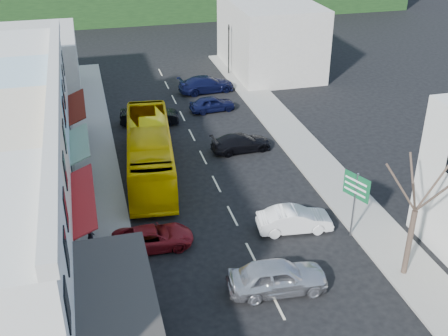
{
  "coord_description": "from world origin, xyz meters",
  "views": [
    {
      "loc": [
        -7.57,
        -23.21,
        18.12
      ],
      "look_at": [
        0.0,
        6.0,
        2.2
      ],
      "focal_mm": 45.0,
      "sensor_mm": 36.0,
      "label": 1
    }
  ],
  "objects_px": {
    "direction_sign": "(354,205)",
    "car_silver": "(278,279)",
    "car_red": "(153,236)",
    "pedestrian_left": "(91,239)",
    "traffic_signal": "(229,50)",
    "bus": "(150,153)",
    "car_white": "(294,220)",
    "street_tree": "(415,211)"
  },
  "relations": [
    {
      "from": "car_white",
      "to": "street_tree",
      "type": "xyz_separation_m",
      "value": [
        3.96,
        -5.17,
        3.12
      ]
    },
    {
      "from": "car_silver",
      "to": "car_red",
      "type": "xyz_separation_m",
      "value": [
        -5.34,
        5.1,
        0.0
      ]
    },
    {
      "from": "pedestrian_left",
      "to": "car_white",
      "type": "bearing_deg",
      "value": -108.52
    },
    {
      "from": "car_silver",
      "to": "traffic_signal",
      "type": "distance_m",
      "value": 33.3
    },
    {
      "from": "car_silver",
      "to": "pedestrian_left",
      "type": "distance_m",
      "value": 10.09
    },
    {
      "from": "direction_sign",
      "to": "bus",
      "type": "bearing_deg",
      "value": 112.03
    },
    {
      "from": "pedestrian_left",
      "to": "traffic_signal",
      "type": "height_order",
      "value": "traffic_signal"
    },
    {
      "from": "pedestrian_left",
      "to": "direction_sign",
      "type": "distance_m",
      "value": 14.34
    },
    {
      "from": "car_red",
      "to": "pedestrian_left",
      "type": "distance_m",
      "value": 3.28
    },
    {
      "from": "car_silver",
      "to": "car_red",
      "type": "relative_size",
      "value": 0.96
    },
    {
      "from": "bus",
      "to": "direction_sign",
      "type": "height_order",
      "value": "direction_sign"
    },
    {
      "from": "car_red",
      "to": "street_tree",
      "type": "distance_m",
      "value": 13.57
    },
    {
      "from": "street_tree",
      "to": "traffic_signal",
      "type": "height_order",
      "value": "street_tree"
    },
    {
      "from": "bus",
      "to": "car_red",
      "type": "bearing_deg",
      "value": -91.23
    },
    {
      "from": "bus",
      "to": "traffic_signal",
      "type": "xyz_separation_m",
      "value": [
        10.56,
        19.16,
        0.98
      ]
    },
    {
      "from": "bus",
      "to": "pedestrian_left",
      "type": "xyz_separation_m",
      "value": [
        -4.31,
        -8.23,
        -0.55
      ]
    },
    {
      "from": "car_white",
      "to": "direction_sign",
      "type": "distance_m",
      "value": 3.43
    },
    {
      "from": "car_white",
      "to": "direction_sign",
      "type": "bearing_deg",
      "value": -107.84
    },
    {
      "from": "bus",
      "to": "pedestrian_left",
      "type": "distance_m",
      "value": 9.31
    },
    {
      "from": "pedestrian_left",
      "to": "street_tree",
      "type": "xyz_separation_m",
      "value": [
        15.23,
        -5.74,
        2.82
      ]
    },
    {
      "from": "car_red",
      "to": "bus",
      "type": "bearing_deg",
      "value": -6.5
    },
    {
      "from": "car_silver",
      "to": "pedestrian_left",
      "type": "height_order",
      "value": "pedestrian_left"
    },
    {
      "from": "pedestrian_left",
      "to": "traffic_signal",
      "type": "distance_m",
      "value": 31.2
    },
    {
      "from": "car_silver",
      "to": "traffic_signal",
      "type": "bearing_deg",
      "value": -6.77
    },
    {
      "from": "car_silver",
      "to": "direction_sign",
      "type": "relative_size",
      "value": 1.11
    },
    {
      "from": "traffic_signal",
      "to": "car_white",
      "type": "bearing_deg",
      "value": 100.41
    },
    {
      "from": "direction_sign",
      "to": "car_silver",
      "type": "bearing_deg",
      "value": -170.89
    },
    {
      "from": "street_tree",
      "to": "car_white",
      "type": "bearing_deg",
      "value": 127.44
    },
    {
      "from": "car_silver",
      "to": "direction_sign",
      "type": "height_order",
      "value": "direction_sign"
    },
    {
      "from": "direction_sign",
      "to": "traffic_signal",
      "type": "relative_size",
      "value": 0.78
    },
    {
      "from": "car_red",
      "to": "street_tree",
      "type": "bearing_deg",
      "value": -114.4
    },
    {
      "from": "car_white",
      "to": "car_red",
      "type": "relative_size",
      "value": 0.96
    },
    {
      "from": "traffic_signal",
      "to": "pedestrian_left",
      "type": "bearing_deg",
      "value": 79.26
    },
    {
      "from": "bus",
      "to": "street_tree",
      "type": "relative_size",
      "value": 1.52
    },
    {
      "from": "car_red",
      "to": "direction_sign",
      "type": "height_order",
      "value": "direction_sign"
    },
    {
      "from": "bus",
      "to": "street_tree",
      "type": "xyz_separation_m",
      "value": [
        10.93,
        -13.97,
        2.27
      ]
    },
    {
      "from": "direction_sign",
      "to": "street_tree",
      "type": "height_order",
      "value": "street_tree"
    },
    {
      "from": "car_red",
      "to": "car_white",
      "type": "bearing_deg",
      "value": -92.28
    },
    {
      "from": "car_white",
      "to": "car_silver",
      "type": "bearing_deg",
      "value": 156.37
    },
    {
      "from": "car_white",
      "to": "direction_sign",
      "type": "relative_size",
      "value": 1.11
    },
    {
      "from": "car_white",
      "to": "car_red",
      "type": "xyz_separation_m",
      "value": [
        -8.0,
        0.4,
        0.0
      ]
    },
    {
      "from": "bus",
      "to": "car_white",
      "type": "distance_m",
      "value": 11.25
    }
  ]
}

